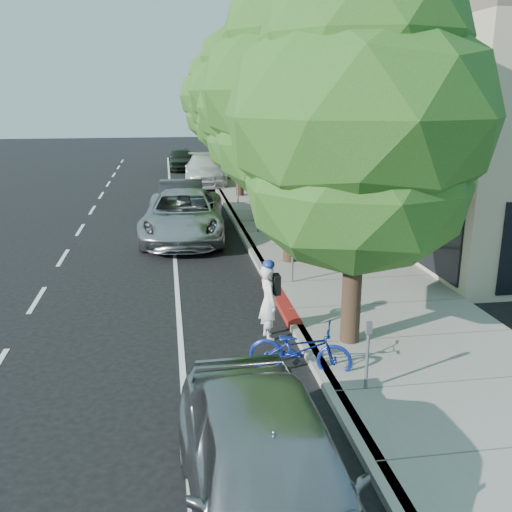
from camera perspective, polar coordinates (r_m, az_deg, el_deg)
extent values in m
plane|color=black|center=(13.86, 3.17, -5.86)|extent=(120.00, 120.00, 0.00)
cube|color=gray|center=(21.78, 4.74, 2.42)|extent=(4.60, 56.00, 0.15)
cube|color=#9E998E|center=(21.37, -1.27, 2.20)|extent=(0.30, 56.00, 0.15)
cube|color=maroon|center=(14.75, 2.37, -4.17)|extent=(0.32, 4.00, 0.15)
cube|color=#BAAB8F|center=(33.02, 13.40, 12.65)|extent=(10.00, 36.00, 7.00)
cylinder|color=black|center=(11.81, 9.57, -3.05)|extent=(0.40, 0.40, 2.68)
ellipsoid|color=#1A5018|center=(11.32, 10.06, 7.10)|extent=(4.43, 4.43, 3.54)
ellipsoid|color=#1A5018|center=(11.20, 10.39, 13.70)|extent=(5.21, 5.21, 4.17)
ellipsoid|color=#1A5018|center=(11.23, 10.76, 20.74)|extent=(3.91, 3.91, 3.13)
cylinder|color=black|center=(17.36, 3.42, 3.72)|extent=(0.40, 0.40, 2.95)
ellipsoid|color=#1A5018|center=(17.03, 3.55, 11.37)|extent=(4.59, 4.59, 3.67)
ellipsoid|color=#1A5018|center=(16.98, 3.64, 16.21)|extent=(5.40, 5.40, 4.32)
ellipsoid|color=#1A5018|center=(17.05, 3.73, 21.32)|extent=(4.05, 4.05, 3.24)
cylinder|color=black|center=(23.19, 0.26, 6.42)|extent=(0.40, 0.40, 2.63)
ellipsoid|color=#1A5018|center=(22.94, 0.27, 11.51)|extent=(4.25, 4.25, 3.40)
ellipsoid|color=#1A5018|center=(22.88, 0.28, 14.69)|extent=(5.00, 5.00, 4.00)
ellipsoid|color=#1A5018|center=(22.89, 0.28, 18.07)|extent=(3.75, 3.75, 3.00)
cylinder|color=black|center=(29.04, -1.64, 8.69)|extent=(0.40, 0.40, 2.98)
ellipsoid|color=#1A5018|center=(28.84, -1.68, 13.32)|extent=(4.35, 4.35, 3.48)
ellipsoid|color=#1A5018|center=(28.81, -1.70, 16.20)|extent=(5.12, 5.12, 4.09)
ellipsoid|color=#1A5018|center=(28.86, -1.73, 19.25)|extent=(3.84, 3.84, 3.07)
cylinder|color=black|center=(34.99, -2.90, 9.51)|extent=(0.40, 0.40, 2.51)
ellipsoid|color=#1A5018|center=(34.82, -2.95, 12.73)|extent=(3.83, 3.83, 3.06)
ellipsoid|color=#1A5018|center=(34.78, -2.98, 14.74)|extent=(4.51, 4.51, 3.60)
ellipsoid|color=#1A5018|center=(34.78, -3.01, 16.86)|extent=(3.38, 3.38, 2.70)
cylinder|color=black|center=(40.91, -3.81, 10.66)|extent=(0.40, 0.40, 2.84)
ellipsoid|color=#1A5018|center=(40.77, -3.87, 13.78)|extent=(4.53, 4.53, 3.62)
ellipsoid|color=#1A5018|center=(40.74, -3.91, 15.72)|extent=(5.33, 5.33, 4.26)
ellipsoid|color=#1A5018|center=(40.77, -3.95, 17.77)|extent=(4.00, 4.00, 3.20)
imported|color=white|center=(12.28, 1.25, -4.64)|extent=(0.48, 0.66, 1.65)
imported|color=#162999|center=(10.89, 4.43, -9.24)|extent=(2.07, 1.31, 1.03)
imported|color=#B0B1B6|center=(21.00, -7.25, 4.05)|extent=(3.34, 6.43, 1.73)
imported|color=black|center=(23.81, -7.48, 5.37)|extent=(1.98, 5.15, 1.67)
imported|color=silver|center=(33.93, -5.09, 8.56)|extent=(2.57, 5.85, 1.67)
imported|color=black|center=(40.83, -7.43, 9.62)|extent=(1.82, 4.48, 1.52)
imported|color=#98999C|center=(7.13, 1.30, -21.04)|extent=(2.14, 5.03, 1.69)
imported|color=black|center=(24.42, 3.72, 6.33)|extent=(1.05, 0.90, 1.87)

